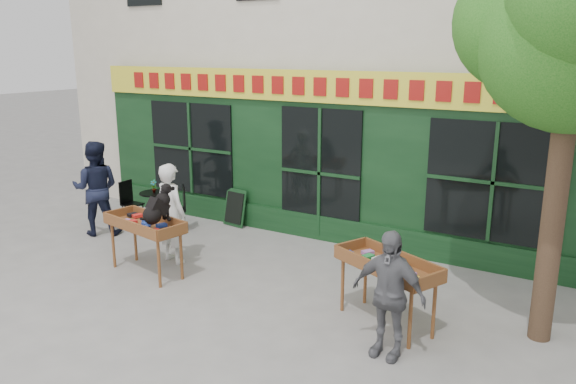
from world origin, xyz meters
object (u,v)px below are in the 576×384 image
at_px(book_cart_center, 145,227).
at_px(woman, 171,213).
at_px(man_left, 96,188).
at_px(bistro_table, 155,203).
at_px(dog, 157,203).
at_px(man_right, 388,294).
at_px(book_cart_right, 387,268).

relative_size(book_cart_center, woman, 0.89).
relative_size(woman, man_left, 0.93).
xyz_separation_m(book_cart_center, bistro_table, (-1.65, 1.94, -0.28)).
xyz_separation_m(dog, man_right, (4.06, -0.37, -0.48)).
bearing_deg(woman, man_left, 1.18).
bearing_deg(man_left, dog, 122.71).
height_order(book_cart_center, bistro_table, book_cart_center).
bearing_deg(man_left, woman, 135.26).
xyz_separation_m(dog, woman, (-0.35, 0.70, -0.40)).
bearing_deg(bistro_table, book_cart_right, -15.60).
height_order(man_right, man_left, man_left).
distance_m(book_cart_center, bistro_table, 2.56).
bearing_deg(woman, bistro_table, -27.40).
relative_size(book_cart_center, bistro_table, 2.09).
distance_m(woman, man_right, 4.54).
relative_size(dog, woman, 0.34).
bearing_deg(man_left, book_cart_center, 120.83).
xyz_separation_m(man_right, bistro_table, (-6.07, 2.36, -0.27)).
distance_m(book_cart_center, book_cart_right, 4.13).
distance_m(dog, book_cart_right, 3.81).
bearing_deg(man_left, book_cart_right, 138.45).
height_order(dog, man_left, man_left).
bearing_deg(woman, man_right, 177.02).
height_order(book_cart_center, man_right, man_right).
height_order(dog, book_cart_right, dog).
relative_size(book_cart_center, man_left, 0.83).
height_order(woman, man_left, man_left).
xyz_separation_m(book_cart_center, man_left, (-2.35, 1.04, 0.14)).
distance_m(woman, man_left, 2.38).
height_order(dog, bistro_table, dog).
height_order(woman, book_cart_right, woman).
distance_m(book_cart_center, dog, 0.59).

